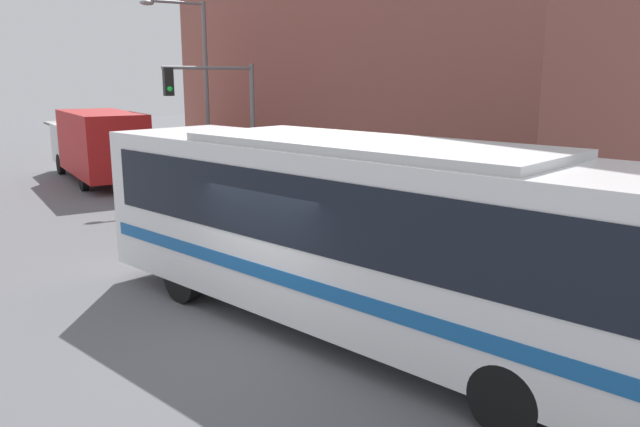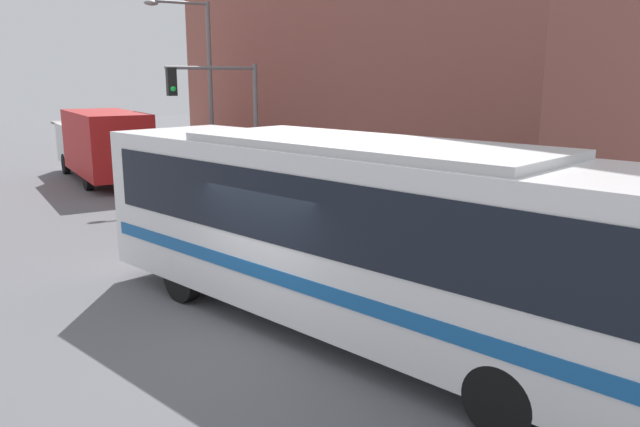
# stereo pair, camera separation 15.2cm
# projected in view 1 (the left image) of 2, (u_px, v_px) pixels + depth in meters

# --- Properties ---
(ground_plane) EXTENTS (120.00, 120.00, 0.00)m
(ground_plane) POSITION_uv_depth(u_px,v_px,m) (272.00, 337.00, 10.46)
(ground_plane) COLOR slate
(sidewalk) EXTENTS (3.05, 70.00, 0.16)m
(sidewalk) POSITION_uv_depth(u_px,v_px,m) (192.00, 165.00, 30.14)
(sidewalk) COLOR gray
(sidewalk) RESTS_ON ground_plane
(building_facade) EXTENTS (6.00, 23.91, 12.81)m
(building_facade) POSITION_uv_depth(u_px,v_px,m) (353.00, 23.00, 25.26)
(building_facade) COLOR brown
(building_facade) RESTS_ON ground_plane
(city_bus) EXTENTS (5.47, 11.78, 3.30)m
(city_bus) POSITION_uv_depth(u_px,v_px,m) (365.00, 226.00, 10.17)
(city_bus) COLOR white
(city_bus) RESTS_ON ground_plane
(delivery_truck) EXTENTS (2.34, 8.26, 2.90)m
(delivery_truck) POSITION_uv_depth(u_px,v_px,m) (97.00, 143.00, 25.69)
(delivery_truck) COLOR #B21919
(delivery_truck) RESTS_ON ground_plane
(fire_hydrant) EXTENTS (0.23, 0.31, 0.69)m
(fire_hydrant) POSITION_uv_depth(u_px,v_px,m) (378.00, 225.00, 16.17)
(fire_hydrant) COLOR gold
(fire_hydrant) RESTS_ON sidewalk
(traffic_light_pole) EXTENTS (3.28, 0.35, 4.55)m
(traffic_light_pole) POSITION_uv_depth(u_px,v_px,m) (220.00, 105.00, 21.34)
(traffic_light_pole) COLOR slate
(traffic_light_pole) RESTS_ON sidewalk
(parking_meter) EXTENTS (0.14, 0.14, 1.23)m
(parking_meter) POSITION_uv_depth(u_px,v_px,m) (291.00, 182.00, 19.86)
(parking_meter) COLOR slate
(parking_meter) RESTS_ON sidewalk
(street_lamp) EXTENTS (2.65, 0.28, 7.05)m
(street_lamp) POSITION_uv_depth(u_px,v_px,m) (198.00, 74.00, 25.36)
(street_lamp) COLOR slate
(street_lamp) RESTS_ON sidewalk
(pedestrian_near_corner) EXTENTS (0.34, 0.34, 1.58)m
(pedestrian_near_corner) POSITION_uv_depth(u_px,v_px,m) (359.00, 197.00, 17.59)
(pedestrian_near_corner) COLOR slate
(pedestrian_near_corner) RESTS_ON sidewalk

